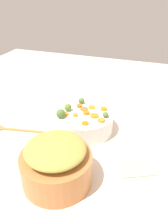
{
  "coord_description": "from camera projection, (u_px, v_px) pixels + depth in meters",
  "views": [
    {
      "loc": [
        0.91,
        0.3,
        0.7
      ],
      "look_at": [
        0.0,
        -0.01,
        0.13
      ],
      "focal_mm": 36.63,
      "sensor_mm": 36.0,
      "label": 1
    }
  ],
  "objects": [
    {
      "name": "carrot_slice_7",
      "position": [
        75.0,
        115.0,
        1.1
      ],
      "size": [
        0.03,
        0.03,
        0.01
      ],
      "primitive_type": "cylinder",
      "rotation": [
        0.0,
        0.0,
        1.14
      ],
      "color": "orange",
      "rests_on": "serving_bowl_carrots"
    },
    {
      "name": "carrot_slice_1",
      "position": [
        84.0,
        109.0,
        1.15
      ],
      "size": [
        0.04,
        0.04,
        0.01
      ],
      "primitive_type": "cylinder",
      "rotation": [
        0.0,
        0.0,
        3.14
      ],
      "color": "orange",
      "rests_on": "serving_bowl_carrots"
    },
    {
      "name": "brussels_sprout_1",
      "position": [
        106.0,
        114.0,
        1.09
      ],
      "size": [
        0.03,
        0.03,
        0.03
      ],
      "primitive_type": "sphere",
      "color": "#5D7A3C",
      "rests_on": "serving_bowl_carrots"
    },
    {
      "name": "casserole_dish",
      "position": [
        168.0,
        104.0,
        1.3
      ],
      "size": [
        0.22,
        0.22,
        0.1
      ],
      "primitive_type": "cylinder",
      "color": "white",
      "rests_on": "tabletop"
    },
    {
      "name": "carrot_slice_5",
      "position": [
        92.0,
        107.0,
        1.17
      ],
      "size": [
        0.04,
        0.04,
        0.01
      ],
      "primitive_type": "cylinder",
      "rotation": [
        0.0,
        0.0,
        0.04
      ],
      "color": "orange",
      "rests_on": "serving_bowl_carrots"
    },
    {
      "name": "brussels_sprout_0",
      "position": [
        68.0,
        108.0,
        1.13
      ],
      "size": [
        0.04,
        0.04,
        0.04
      ],
      "primitive_type": "sphere",
      "color": "olive",
      "rests_on": "serving_bowl_carrots"
    },
    {
      "name": "brussels_sprout_2",
      "position": [
        81.0,
        101.0,
        1.2
      ],
      "size": [
        0.03,
        0.03,
        0.03
      ],
      "primitive_type": "sphere",
      "color": "#54783B",
      "rests_on": "serving_bowl_carrots"
    },
    {
      "name": "carrot_slice_8",
      "position": [
        85.0,
        123.0,
        1.04
      ],
      "size": [
        0.03,
        0.03,
        0.01
      ],
      "primitive_type": "cylinder",
      "rotation": [
        0.0,
        0.0,
        6.19
      ],
      "color": "orange",
      "rests_on": "serving_bowl_carrots"
    },
    {
      "name": "carrot_slice_3",
      "position": [
        66.0,
        114.0,
        1.11
      ],
      "size": [
        0.03,
        0.03,
        0.01
      ],
      "primitive_type": "cylinder",
      "rotation": [
        0.0,
        0.0,
        6.27
      ],
      "color": "orange",
      "rests_on": "serving_bowl_carrots"
    },
    {
      "name": "carrot_slice_9",
      "position": [
        87.0,
        113.0,
        1.12
      ],
      "size": [
        0.03,
        0.03,
        0.01
      ],
      "primitive_type": "cylinder",
      "rotation": [
        0.0,
        0.0,
        4.77
      ],
      "color": "orange",
      "rests_on": "serving_bowl_carrots"
    },
    {
      "name": "carrot_slice_6",
      "position": [
        104.0,
        109.0,
        1.15
      ],
      "size": [
        0.04,
        0.04,
        0.01
      ],
      "primitive_type": "cylinder",
      "rotation": [
        0.0,
        0.0,
        4.56
      ],
      "color": "orange",
      "rests_on": "serving_bowl_carrots"
    },
    {
      "name": "serving_bowl_carrots",
      "position": [
        84.0,
        122.0,
        1.14
      ],
      "size": [
        0.28,
        0.28,
        0.1
      ],
      "primitive_type": "cylinder",
      "color": "white",
      "rests_on": "tabletop"
    },
    {
      "name": "stuffing_mound",
      "position": [
        56.0,
        149.0,
        0.8
      ],
      "size": [
        0.22,
        0.22,
        0.06
      ],
      "primitive_type": "ellipsoid",
      "color": "#B0A448",
      "rests_on": "metal_pot"
    },
    {
      "name": "carrot_slice_2",
      "position": [
        101.0,
        120.0,
        1.06
      ],
      "size": [
        0.05,
        0.05,
        0.01
      ],
      "primitive_type": "cylinder",
      "rotation": [
        0.0,
        0.0,
        4.12
      ],
      "color": "orange",
      "rests_on": "serving_bowl_carrots"
    },
    {
      "name": "carrot_slice_4",
      "position": [
        94.0,
        116.0,
        1.09
      ],
      "size": [
        0.05,
        0.05,
        0.01
      ],
      "primitive_type": "cylinder",
      "rotation": [
        0.0,
        0.0,
        2.73
      ],
      "color": "orange",
      "rests_on": "serving_bowl_carrots"
    },
    {
      "name": "metal_pot",
      "position": [
        58.0,
        168.0,
        0.85
      ],
      "size": [
        0.27,
        0.27,
        0.12
      ],
      "primitive_type": "cylinder",
      "color": "#C57942",
      "rests_on": "tabletop"
    },
    {
      "name": "tabletop",
      "position": [
        86.0,
        132.0,
        1.17
      ],
      "size": [
        2.4,
        2.4,
        0.02
      ],
      "primitive_type": "cube",
      "color": "beige",
      "rests_on": "ground"
    },
    {
      "name": "carrot_slice_0",
      "position": [
        79.0,
        106.0,
        1.17
      ],
      "size": [
        0.04,
        0.04,
        0.01
      ],
      "primitive_type": "cylinder",
      "rotation": [
        0.0,
        0.0,
        4.0
      ],
      "color": "orange",
      "rests_on": "serving_bowl_carrots"
    },
    {
      "name": "wooden_spoon",
      "position": [
        9.0,
        129.0,
        1.17
      ],
      "size": [
        0.09,
        0.33,
        0.01
      ],
      "color": "#A78346",
      "rests_on": "tabletop"
    },
    {
      "name": "dish_towel",
      "position": [
        136.0,
        165.0,
        0.95
      ],
      "size": [
        0.18,
        0.19,
        0.01
      ],
      "primitive_type": "cube",
      "rotation": [
        0.0,
        0.0,
        0.45
      ],
      "color": "beige",
      "rests_on": "tabletop"
    },
    {
      "name": "brussels_sprout_3",
      "position": [
        61.0,
        114.0,
        1.08
      ],
      "size": [
        0.04,
        0.04,
        0.04
      ],
      "primitive_type": "sphere",
      "color": "#4F7235",
      "rests_on": "serving_bowl_carrots"
    }
  ]
}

